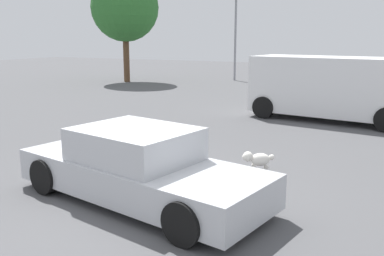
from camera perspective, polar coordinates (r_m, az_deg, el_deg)
ground_plane at (r=7.36m, az=-6.85°, el=-10.17°), size 80.00×80.00×0.00m
sedan_foreground at (r=7.36m, az=-7.12°, el=-5.33°), size 4.86×2.59×1.27m
dog at (r=9.03m, az=8.78°, el=-4.14°), size 0.60×0.49×0.44m
van_white at (r=15.09m, az=18.11°, el=5.34°), size 5.43×2.78×2.13m
light_post_near at (r=27.91m, az=5.88°, el=14.19°), size 0.44×0.44×5.50m
tree_back_center at (r=27.29m, az=-9.00°, el=15.65°), size 4.14×4.14×6.61m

